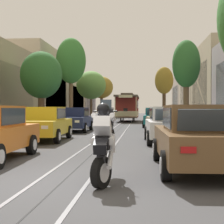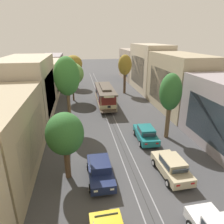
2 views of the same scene
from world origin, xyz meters
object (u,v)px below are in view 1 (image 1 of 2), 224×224
(parked_car_navy_mid_left, at_px, (75,119))
(street_tree_kerb_left_second, at_px, (41,76))
(parked_car_brown_near_right, at_px, (197,137))
(parked_car_white_second_right, at_px, (168,125))
(street_tree_kerb_left_mid, at_px, (71,61))
(motorcycle_with_rider, at_px, (104,139))
(pedestrian_on_left_pavement, at_px, (46,116))
(street_tree_kerb_right_second, at_px, (186,65))
(cable_car_trolley, at_px, (128,107))
(parked_car_beige_mid_right, at_px, (162,120))
(parked_car_teal_fourth_right, at_px, (155,117))
(fire_hydrant, at_px, (210,136))
(street_tree_kerb_left_fourth, at_px, (91,85))
(street_tree_kerb_right_mid, at_px, (164,81))
(parked_car_yellow_second_left, at_px, (45,124))
(street_tree_kerb_left_far, at_px, (102,88))

(parked_car_navy_mid_left, relative_size, street_tree_kerb_left_second, 0.80)
(parked_car_brown_near_right, distance_m, parked_car_white_second_right, 6.35)
(street_tree_kerb_left_mid, height_order, motorcycle_with_rider, street_tree_kerb_left_mid)
(parked_car_brown_near_right, bearing_deg, pedestrian_on_left_pavement, 115.73)
(street_tree_kerb_right_second, relative_size, pedestrian_on_left_pavement, 4.54)
(parked_car_white_second_right, distance_m, cable_car_trolley, 24.90)
(parked_car_navy_mid_left, height_order, pedestrian_on_left_pavement, parked_car_navy_mid_left)
(parked_car_beige_mid_right, distance_m, motorcycle_with_rider, 14.35)
(cable_car_trolley, xyz_separation_m, pedestrian_on_left_pavement, (-6.91, -10.58, -0.78))
(street_tree_kerb_left_second, relative_size, motorcycle_with_rider, 2.89)
(parked_car_beige_mid_right, height_order, street_tree_kerb_left_mid, street_tree_kerb_left_mid)
(street_tree_kerb_right_second, xyz_separation_m, motorcycle_with_rider, (-4.41, -20.54, -4.15))
(parked_car_navy_mid_left, xyz_separation_m, parked_car_teal_fourth_right, (5.49, 5.51, 0.00))
(street_tree_kerb_left_mid, xyz_separation_m, motorcycle_with_rider, (6.17, -25.19, -5.29))
(parked_car_teal_fourth_right, height_order, cable_car_trolley, cable_car_trolley)
(street_tree_kerb_left_second, xyz_separation_m, street_tree_kerb_right_second, (10.50, 5.22, 1.27))
(street_tree_kerb_left_mid, relative_size, fire_hydrant, 10.12)
(parked_car_teal_fourth_right, height_order, motorcycle_with_rider, motorcycle_with_rider)
(street_tree_kerb_right_second, height_order, fire_hydrant, street_tree_kerb_right_second)
(parked_car_brown_near_right, distance_m, street_tree_kerb_right_second, 19.59)
(street_tree_kerb_left_fourth, relative_size, street_tree_kerb_right_mid, 0.88)
(parked_car_teal_fourth_right, distance_m, motorcycle_with_rider, 20.24)
(street_tree_kerb_right_second, bearing_deg, cable_car_trolley, 113.53)
(cable_car_trolley, distance_m, motorcycle_with_rider, 32.65)
(street_tree_kerb_right_second, height_order, motorcycle_with_rider, street_tree_kerb_right_second)
(parked_car_white_second_right, relative_size, motorcycle_with_rider, 2.34)
(cable_car_trolley, bearing_deg, parked_car_white_second_right, -83.60)
(street_tree_kerb_left_fourth, bearing_deg, parked_car_white_second_right, -74.68)
(street_tree_kerb_left_mid, height_order, cable_car_trolley, street_tree_kerb_left_mid)
(street_tree_kerb_left_fourth, bearing_deg, street_tree_kerb_right_mid, 18.61)
(parked_car_white_second_right, relative_size, parked_car_beige_mid_right, 1.00)
(street_tree_kerb_left_mid, distance_m, cable_car_trolley, 10.20)
(parked_car_navy_mid_left, height_order, street_tree_kerb_right_second, street_tree_kerb_right_second)
(motorcycle_with_rider, bearing_deg, fire_hydrant, 61.74)
(street_tree_kerb_left_second, bearing_deg, parked_car_navy_mid_left, -15.18)
(parked_car_yellow_second_left, bearing_deg, street_tree_kerb_left_second, 108.74)
(parked_car_navy_mid_left, xyz_separation_m, fire_hydrant, (7.02, -8.27, -0.38))
(parked_car_teal_fourth_right, bearing_deg, street_tree_kerb_left_fourth, 115.58)
(parked_car_teal_fourth_right, bearing_deg, fire_hydrant, -83.64)
(parked_car_yellow_second_left, xyz_separation_m, street_tree_kerb_right_second, (8.16, 12.12, 4.24))
(parked_car_white_second_right, bearing_deg, street_tree_kerb_left_second, 137.21)
(parked_car_beige_mid_right, bearing_deg, parked_car_white_second_right, -91.38)
(street_tree_kerb_left_fourth, xyz_separation_m, street_tree_kerb_right_mid, (9.83, 3.31, 0.71))
(parked_car_navy_mid_left, relative_size, street_tree_kerb_left_mid, 0.51)
(street_tree_kerb_left_far, bearing_deg, parked_car_brown_near_right, -80.12)
(parked_car_brown_near_right, relative_size, parked_car_beige_mid_right, 1.00)
(street_tree_kerb_left_second, relative_size, street_tree_kerb_left_mid, 0.64)
(street_tree_kerb_left_fourth, bearing_deg, pedestrian_on_left_pavement, -97.49)
(parked_car_navy_mid_left, bearing_deg, street_tree_kerb_right_second, 36.35)
(parked_car_navy_mid_left, relative_size, motorcycle_with_rider, 2.32)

